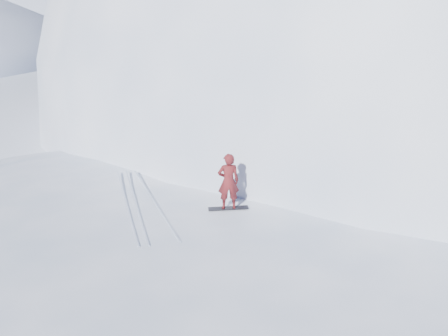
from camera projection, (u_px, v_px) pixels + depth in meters
name	position (u px, v px, depth m)	size (l,w,h in m)	color
near_ridge	(174.00, 283.00, 15.03)	(36.00, 28.00, 4.80)	white
summit_peak	(399.00, 103.00, 38.95)	(60.00, 56.00, 56.00)	white
peak_shoulder	(288.00, 128.00, 31.82)	(28.00, 24.00, 18.00)	white
wind_bumps	(126.00, 305.00, 14.01)	(16.00, 14.40, 1.00)	white
snowboard	(228.00, 208.00, 15.02)	(1.38, 0.26, 0.02)	black
snowboarder	(228.00, 181.00, 14.64)	(0.73, 0.48, 1.99)	maroon
board_tracks	(139.00, 202.00, 15.46)	(2.33, 5.93, 0.04)	silver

